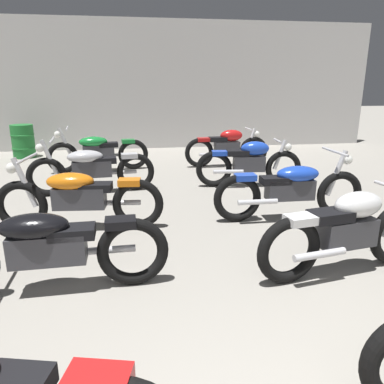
% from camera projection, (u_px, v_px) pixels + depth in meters
% --- Properties ---
extents(back_wall, '(12.88, 0.24, 3.60)m').
position_uv_depth(back_wall, '(157.00, 86.00, 10.73)').
color(back_wall, '#BCBAB7').
rests_on(back_wall, ground).
extents(motorcycle_left_row_1, '(2.17, 0.68, 0.97)m').
position_uv_depth(motorcycle_left_row_1, '(46.00, 247.00, 3.30)').
color(motorcycle_left_row_1, black).
rests_on(motorcycle_left_row_1, ground).
extents(motorcycle_left_row_2, '(2.17, 0.68, 0.97)m').
position_uv_depth(motorcycle_left_row_2, '(78.00, 196.00, 4.78)').
color(motorcycle_left_row_2, black).
rests_on(motorcycle_left_row_2, ground).
extents(motorcycle_left_row_3, '(2.17, 0.68, 0.97)m').
position_uv_depth(motorcycle_left_row_3, '(91.00, 168.00, 6.40)').
color(motorcycle_left_row_3, black).
rests_on(motorcycle_left_row_3, ground).
extents(motorcycle_left_row_4, '(2.17, 0.68, 0.97)m').
position_uv_depth(motorcycle_left_row_4, '(98.00, 151.00, 8.04)').
color(motorcycle_left_row_4, black).
rests_on(motorcycle_left_row_4, ground).
extents(motorcycle_right_row_1, '(1.96, 0.60, 0.88)m').
position_uv_depth(motorcycle_right_row_1, '(348.00, 230.00, 3.66)').
color(motorcycle_right_row_1, black).
rests_on(motorcycle_right_row_1, ground).
extents(motorcycle_right_row_2, '(2.17, 0.68, 0.97)m').
position_uv_depth(motorcycle_right_row_2, '(291.00, 188.00, 5.15)').
color(motorcycle_right_row_2, black).
rests_on(motorcycle_right_row_2, ground).
extents(motorcycle_right_row_3, '(1.97, 0.48, 0.88)m').
position_uv_depth(motorcycle_right_row_3, '(250.00, 162.00, 6.83)').
color(motorcycle_right_row_3, black).
rests_on(motorcycle_right_row_3, ground).
extents(motorcycle_right_row_4, '(1.97, 0.48, 0.88)m').
position_uv_depth(motorcycle_right_row_4, '(227.00, 147.00, 8.54)').
color(motorcycle_right_row_4, black).
rests_on(motorcycle_right_row_4, ground).
extents(oil_drum, '(0.59, 0.59, 0.85)m').
position_uv_depth(oil_drum, '(23.00, 141.00, 9.57)').
color(oil_drum, '#1E722D').
rests_on(oil_drum, ground).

